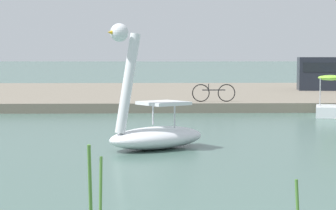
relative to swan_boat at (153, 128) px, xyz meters
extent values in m
cube|color=slate|center=(1.43, 20.27, -0.31)|extent=(155.28, 20.30, 0.39)
ellipsoid|color=white|center=(0.08, 0.06, -0.24)|extent=(2.84, 2.50, 0.54)
cylinder|color=white|center=(-0.60, -0.42, 1.10)|extent=(0.70, 0.59, 2.36)
sphere|color=white|center=(-0.79, -0.54, 2.28)|extent=(0.59, 0.59, 0.43)
cone|color=yellow|center=(-0.93, -0.64, 2.28)|extent=(0.37, 0.36, 0.23)
cube|color=white|center=(0.25, 0.17, 0.60)|extent=(1.38, 1.38, 0.08)
cylinder|color=silver|center=(0.00, 0.54, 0.31)|extent=(0.04, 0.04, 0.56)
cylinder|color=silver|center=(0.50, -0.19, 0.31)|extent=(0.04, 0.04, 0.56)
cube|color=white|center=(6.69, 8.55, -0.31)|extent=(1.45, 2.00, 0.39)
ellipsoid|color=#8CCC38|center=(6.69, 8.55, 0.94)|extent=(1.12, 1.07, 0.20)
cylinder|color=#B7B7BF|center=(6.42, 8.98, 0.41)|extent=(0.04, 0.04, 1.05)
cylinder|color=#B7B7BF|center=(6.24, 8.31, 0.41)|extent=(0.04, 0.04, 1.05)
torus|color=black|center=(3.10, 11.06, 0.24)|extent=(0.72, 0.05, 0.72)
torus|color=black|center=(2.05, 11.04, 0.24)|extent=(0.72, 0.05, 0.72)
cube|color=black|center=(2.57, 11.05, 0.36)|extent=(0.95, 0.06, 0.04)
cylinder|color=black|center=(2.36, 11.05, 0.47)|extent=(0.03, 0.03, 0.31)
camera|label=1|loc=(-0.15, -15.86, 1.72)|focal=70.78mm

